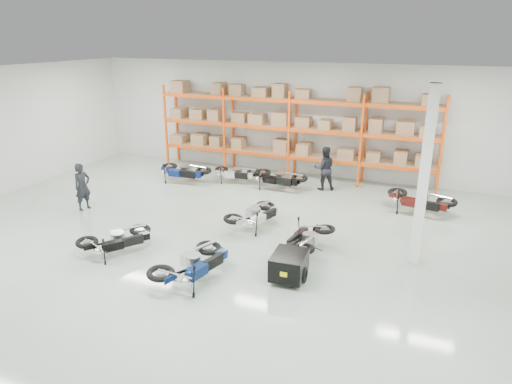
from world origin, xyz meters
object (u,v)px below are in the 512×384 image
at_px(moto_silver_left, 255,211).
at_px(person_left, 82,187).
at_px(moto_touring_right, 308,234).
at_px(moto_back_a, 183,168).
at_px(moto_black_far_left, 116,235).
at_px(moto_back_b, 236,170).
at_px(trailer, 289,265).
at_px(moto_back_c, 278,174).
at_px(moto_back_d, 420,196).
at_px(person_back, 324,168).
at_px(moto_blue_centre, 193,259).

xyz_separation_m(moto_silver_left, person_left, (-5.85, -0.70, 0.26)).
height_order(moto_touring_right, moto_back_a, moto_back_a).
distance_m(moto_black_far_left, moto_back_b, 6.82).
xyz_separation_m(moto_touring_right, trailer, (0.00, -1.60, -0.12)).
xyz_separation_m(trailer, moto_back_c, (-2.46, 6.28, 0.17)).
bearing_deg(moto_back_b, trailer, -151.25).
height_order(moto_back_d, person_back, person_back).
height_order(moto_black_far_left, moto_back_a, moto_back_a).
xyz_separation_m(trailer, person_left, (-7.75, 1.90, 0.39)).
height_order(moto_black_far_left, person_left, person_left).
xyz_separation_m(moto_back_b, moto_back_c, (1.82, -0.16, 0.08)).
bearing_deg(moto_black_far_left, moto_back_d, -105.82).
height_order(moto_black_far_left, moto_back_c, moto_back_c).
distance_m(moto_touring_right, person_back, 5.34).
distance_m(moto_silver_left, moto_black_far_left, 4.05).
bearing_deg(moto_back_d, moto_silver_left, 136.82).
bearing_deg(moto_back_a, moto_back_b, -68.83).
relative_size(moto_back_b, person_back, 0.98).
relative_size(moto_back_b, moto_back_d, 0.84).
height_order(moto_touring_right, moto_back_d, moto_back_d).
distance_m(moto_back_b, moto_back_d, 6.93).
bearing_deg(person_back, moto_blue_centre, 57.52).
xyz_separation_m(moto_black_far_left, moto_back_b, (0.37, 6.81, -0.03)).
distance_m(moto_touring_right, moto_back_c, 5.29).
distance_m(moto_silver_left, person_back, 4.40).
xyz_separation_m(moto_black_far_left, trailer, (4.65, 0.37, -0.13)).
bearing_deg(moto_blue_centre, moto_silver_left, -78.12).
distance_m(moto_black_far_left, moto_touring_right, 5.05).
xyz_separation_m(moto_blue_centre, moto_black_far_left, (-2.58, 0.51, -0.06)).
bearing_deg(person_back, moto_back_a, -11.53).
relative_size(moto_back_a, moto_back_d, 0.98).
xyz_separation_m(moto_blue_centre, trailer, (2.07, 0.88, -0.19)).
bearing_deg(moto_black_far_left, moto_blue_centre, -156.65).
relative_size(moto_back_a, person_back, 1.14).
relative_size(moto_back_d, person_back, 1.16).
xyz_separation_m(moto_touring_right, moto_back_b, (-4.28, 4.84, -0.03)).
height_order(trailer, moto_back_c, moto_back_c).
height_order(moto_touring_right, person_back, person_back).
xyz_separation_m(moto_black_far_left, moto_back_d, (7.26, 6.02, 0.06)).
bearing_deg(moto_back_d, trailer, 167.97).
bearing_deg(moto_back_a, moto_back_d, -89.64).
xyz_separation_m(moto_blue_centre, person_back, (1.23, 7.74, 0.24)).
xyz_separation_m(moto_silver_left, moto_touring_right, (1.90, -1.00, -0.01)).
distance_m(moto_touring_right, moto_back_d, 4.82).
xyz_separation_m(moto_back_d, person_left, (-10.36, -3.75, 0.20)).
xyz_separation_m(moto_back_a, moto_back_d, (8.82, -0.07, 0.01)).
xyz_separation_m(moto_black_far_left, person_back, (3.81, 7.23, 0.30)).
bearing_deg(moto_silver_left, moto_back_b, -38.56).
distance_m(moto_back_a, moto_back_b, 2.06).
distance_m(moto_silver_left, moto_back_d, 5.45).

